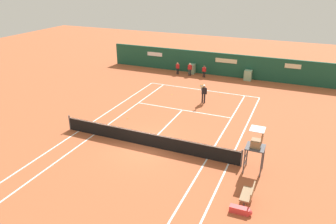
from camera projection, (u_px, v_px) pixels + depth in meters
The scene contains 13 objects.
ground_plane at pixel (151, 142), 20.98m from camera, with size 80.00×80.00×0.01m.
tennis_net at pixel (146, 139), 20.29m from camera, with size 12.10×0.10×1.07m.
sponsor_back_wall at pixel (218, 65), 34.34m from camera, with size 25.00×1.02×2.43m.
umpire_chair at pixel (256, 145), 17.24m from camera, with size 1.00×1.00×2.61m.
player_bench at pixel (249, 193), 15.25m from camera, with size 0.54×1.19×0.88m.
equipment_bag at pixel (241, 210), 14.66m from camera, with size 1.04×0.33×0.32m.
player_on_baseline at pixel (204, 92), 26.96m from camera, with size 0.50×0.80×1.82m.
ball_kid_right_post at pixel (190, 68), 34.32m from camera, with size 0.46×0.21×1.38m.
ball_kid_centre_post at pixel (178, 67), 34.85m from camera, with size 0.43×0.21×1.30m.
ball_kid_left_post at pixel (204, 71), 33.77m from camera, with size 0.42×0.21×1.27m.
tennis_ball_mid_court at pixel (172, 95), 29.09m from camera, with size 0.07×0.07×0.07m, color #CCE033.
tennis_ball_by_sideline at pixel (220, 95), 29.04m from camera, with size 0.07×0.07×0.07m, color #CCE033.
tennis_ball_near_service_line at pixel (127, 118), 24.34m from camera, with size 0.07×0.07×0.07m, color #CCE033.
Camera 1 is at (8.33, -15.98, 10.09)m, focal length 34.38 mm.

